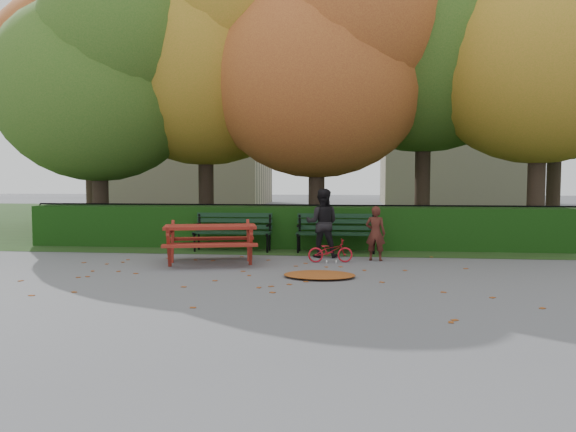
# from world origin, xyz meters

# --- Properties ---
(ground) EXTENTS (90.00, 90.00, 0.00)m
(ground) POSITION_xyz_m (0.00, 0.00, 0.00)
(ground) COLOR slate
(ground) RESTS_ON ground
(grass_strip) EXTENTS (90.00, 90.00, 0.00)m
(grass_strip) POSITION_xyz_m (0.00, 14.00, 0.01)
(grass_strip) COLOR #1F3614
(grass_strip) RESTS_ON ground
(building_left) EXTENTS (10.00, 7.00, 15.00)m
(building_left) POSITION_xyz_m (-9.00, 26.00, 7.50)
(building_left) COLOR #B5AA8D
(building_left) RESTS_ON ground
(building_right) EXTENTS (9.00, 6.00, 12.00)m
(building_right) POSITION_xyz_m (8.00, 28.00, 6.00)
(building_right) COLOR #B5AA8D
(building_right) RESTS_ON ground
(hedge) EXTENTS (13.00, 0.90, 1.00)m
(hedge) POSITION_xyz_m (0.00, 4.50, 0.50)
(hedge) COLOR black
(hedge) RESTS_ON ground
(iron_fence) EXTENTS (14.00, 0.04, 1.02)m
(iron_fence) POSITION_xyz_m (0.00, 5.30, 0.54)
(iron_fence) COLOR black
(iron_fence) RESTS_ON ground
(tree_a) EXTENTS (5.88, 5.60, 7.48)m
(tree_a) POSITION_xyz_m (-5.19, 5.58, 4.52)
(tree_a) COLOR black
(tree_a) RESTS_ON ground
(tree_b) EXTENTS (6.72, 6.40, 8.79)m
(tree_b) POSITION_xyz_m (-2.44, 6.75, 5.40)
(tree_b) COLOR black
(tree_b) RESTS_ON ground
(tree_c) EXTENTS (6.30, 6.00, 8.00)m
(tree_c) POSITION_xyz_m (0.83, 5.96, 4.82)
(tree_c) COLOR black
(tree_c) RESTS_ON ground
(tree_d) EXTENTS (7.14, 6.80, 9.58)m
(tree_d) POSITION_xyz_m (3.88, 7.23, 5.98)
(tree_d) COLOR black
(tree_d) RESTS_ON ground
(tree_e) EXTENTS (6.09, 5.80, 8.16)m
(tree_e) POSITION_xyz_m (6.52, 5.77, 5.08)
(tree_e) COLOR black
(tree_e) RESTS_ON ground
(tree_f) EXTENTS (6.93, 6.60, 9.19)m
(tree_f) POSITION_xyz_m (-7.13, 9.24, 5.69)
(tree_f) COLOR black
(tree_f) RESTS_ON ground
(tree_g) EXTENTS (6.30, 6.00, 8.55)m
(tree_g) POSITION_xyz_m (8.33, 9.76, 5.37)
(tree_g) COLOR black
(tree_g) RESTS_ON ground
(bench_left) EXTENTS (1.80, 0.57, 0.88)m
(bench_left) POSITION_xyz_m (-1.30, 3.70, 0.52)
(bench_left) COLOR black
(bench_left) RESTS_ON ground
(bench_right) EXTENTS (1.80, 0.57, 0.88)m
(bench_right) POSITION_xyz_m (1.10, 3.70, 0.52)
(bench_right) COLOR black
(bench_right) RESTS_ON ground
(picnic_table) EXTENTS (2.08, 1.83, 0.87)m
(picnic_table) POSITION_xyz_m (-1.34, 1.73, 0.60)
(picnic_table) COLOR maroon
(picnic_table) RESTS_ON ground
(leaf_pile) EXTENTS (1.32, 0.98, 0.09)m
(leaf_pile) POSITION_xyz_m (0.90, 0.44, 0.04)
(leaf_pile) COLOR maroon
(leaf_pile) RESTS_ON ground
(leaf_scatter) EXTENTS (9.00, 5.70, 0.01)m
(leaf_scatter) POSITION_xyz_m (0.00, 0.30, 0.01)
(leaf_scatter) COLOR maroon
(leaf_scatter) RESTS_ON ground
(child) EXTENTS (0.46, 0.35, 1.13)m
(child) POSITION_xyz_m (1.94, 2.50, 0.57)
(child) COLOR #431C15
(child) RESTS_ON ground
(adult) EXTENTS (0.74, 0.58, 1.48)m
(adult) POSITION_xyz_m (0.83, 2.90, 0.74)
(adult) COLOR black
(adult) RESTS_ON ground
(bicycle) EXTENTS (0.94, 0.45, 0.47)m
(bicycle) POSITION_xyz_m (1.03, 2.16, 0.24)
(bicycle) COLOR #B5101F
(bicycle) RESTS_ON ground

